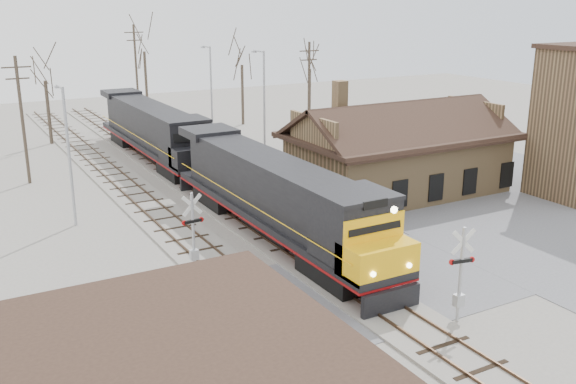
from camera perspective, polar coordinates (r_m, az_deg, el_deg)
name	(u,v)px	position (r m, az deg, el deg)	size (l,w,h in m)	color
ground	(355,290)	(30.50, 5.93, -8.67)	(140.00, 140.00, 0.00)	gray
road	(355,290)	(30.49, 5.93, -8.65)	(60.00, 9.00, 0.03)	#59595D
parking_lot	(546,209)	(45.06, 21.98, -1.37)	(22.00, 26.00, 0.03)	#59595D
track_main	(224,204)	(42.73, -5.67, -1.09)	(3.40, 90.00, 0.24)	gray
track_siding	(159,215)	(41.24, -11.40, -2.00)	(3.40, 90.00, 0.24)	gray
depot	(398,158)	(45.68, 9.72, 2.96)	(15.20, 9.31, 7.90)	#96764D
locomotive_lead	(279,198)	(35.49, -0.84, -0.54)	(3.23, 21.61, 4.80)	black
locomotive_trailing	(154,131)	(55.18, -11.79, 5.30)	(3.23, 21.61, 4.54)	black
crossbuck_near	(460,278)	(27.77, 15.08, -7.39)	(1.19, 0.34, 4.19)	#A5A8AD
crossbuck_far	(193,236)	(31.89, -8.41, -3.85)	(1.18, 0.31, 4.12)	#A5A8AD
streetlight_a	(68,149)	(39.76, -18.97, 3.66)	(0.25, 2.04, 8.33)	#A5A8AD
streetlight_b	(263,103)	(51.73, -2.19, 7.91)	(0.25, 2.04, 9.31)	#A5A8AD
streetlight_c	(211,90)	(60.69, -6.88, 8.98)	(0.25, 2.04, 9.08)	#A5A8AD
utility_pole_a	(22,118)	(50.45, -22.55, 6.08)	(2.00, 0.24, 9.32)	#382D23
utility_pole_b	(137,75)	(70.44, -13.30, 10.12)	(2.00, 0.24, 10.73)	#382D23
utility_pole_c	(309,92)	(59.72, 1.87, 8.86)	(2.00, 0.24, 9.50)	#382D23
tree_b	(44,70)	(64.18, -20.87, 10.09)	(3.97, 3.97, 9.72)	#382D23
tree_c	(143,40)	(75.97, -12.72, 13.03)	(5.04, 5.04, 12.36)	#382D23
tree_d	(242,55)	(70.30, -4.14, 12.06)	(4.30, 4.30, 10.54)	#382D23
tree_e	(310,61)	(73.56, 1.96, 11.60)	(3.80, 3.80, 9.31)	#382D23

